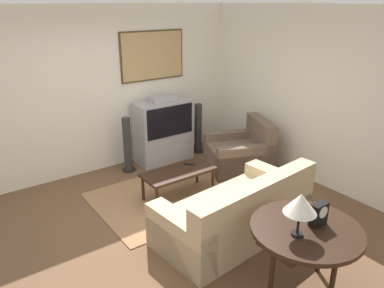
% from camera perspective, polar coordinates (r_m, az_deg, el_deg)
% --- Properties ---
extents(ground_plane, '(12.00, 12.00, 0.00)m').
position_cam_1_polar(ground_plane, '(5.04, -4.17, -11.94)').
color(ground_plane, brown).
extents(wall_back, '(12.00, 0.10, 2.70)m').
position_cam_1_polar(wall_back, '(6.31, -14.67, 7.77)').
color(wall_back, silver).
rests_on(wall_back, ground_plane).
extents(wall_right, '(0.06, 12.00, 2.70)m').
position_cam_1_polar(wall_right, '(6.17, 16.87, 7.17)').
color(wall_right, silver).
rests_on(wall_right, ground_plane).
extents(area_rug, '(2.48, 1.65, 0.01)m').
position_cam_1_polar(area_rug, '(5.73, -1.98, -7.42)').
color(area_rug, '#99704C').
rests_on(area_rug, ground_plane).
extents(tv, '(1.00, 0.47, 1.19)m').
position_cam_1_polar(tv, '(6.69, -4.36, 2.04)').
color(tv, '#9E9EA3').
rests_on(tv, ground_plane).
extents(couch, '(2.03, 1.13, 0.84)m').
position_cam_1_polar(couch, '(4.69, 6.84, -10.52)').
color(couch, '#CCB289').
rests_on(couch, ground_plane).
extents(armchair, '(1.24, 1.21, 0.87)m').
position_cam_1_polar(armchair, '(6.46, 7.39, -1.47)').
color(armchair, brown).
rests_on(armchair, ground_plane).
extents(coffee_table, '(1.07, 0.50, 0.43)m').
position_cam_1_polar(coffee_table, '(5.46, -2.07, -4.51)').
color(coffee_table, black).
rests_on(coffee_table, ground_plane).
extents(console_table, '(1.06, 1.06, 0.73)m').
position_cam_1_polar(console_table, '(3.83, 17.00, -12.92)').
color(console_table, black).
rests_on(console_table, ground_plane).
extents(table_lamp, '(0.30, 0.30, 0.43)m').
position_cam_1_polar(table_lamp, '(3.49, 16.22, -8.78)').
color(table_lamp, black).
rests_on(table_lamp, console_table).
extents(mantel_clock, '(0.18, 0.10, 0.23)m').
position_cam_1_polar(mantel_clock, '(3.81, 18.75, -10.08)').
color(mantel_clock, black).
rests_on(mantel_clock, console_table).
extents(remote, '(0.12, 0.16, 0.02)m').
position_cam_1_polar(remote, '(5.63, -0.43, -3.07)').
color(remote, black).
rests_on(remote, coffee_table).
extents(speaker_tower_left, '(0.23, 0.23, 0.95)m').
position_cam_1_polar(speaker_tower_left, '(6.37, -9.81, -0.34)').
color(speaker_tower_left, black).
rests_on(speaker_tower_left, ground_plane).
extents(speaker_tower_right, '(0.23, 0.23, 0.95)m').
position_cam_1_polar(speaker_tower_right, '(7.09, 0.94, 2.21)').
color(speaker_tower_right, black).
rests_on(speaker_tower_right, ground_plane).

